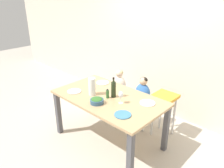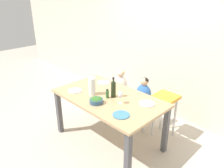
{
  "view_description": "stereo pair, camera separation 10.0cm",
  "coord_description": "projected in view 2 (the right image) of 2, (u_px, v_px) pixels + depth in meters",
  "views": [
    {
      "loc": [
        1.99,
        -2.04,
        2.21
      ],
      "look_at": [
        0.0,
        0.07,
        0.96
      ],
      "focal_mm": 35.0,
      "sensor_mm": 36.0,
      "label": 1
    },
    {
      "loc": [
        2.06,
        -1.97,
        2.21
      ],
      "look_at": [
        0.0,
        0.07,
        0.96
      ],
      "focal_mm": 35.0,
      "sensor_mm": 36.0,
      "label": 2
    }
  ],
  "objects": [
    {
      "name": "dining_table",
      "position": [
        109.0,
        103.0,
        3.23
      ],
      "size": [
        1.62,
        0.94,
        0.78
      ],
      "color": "tan",
      "rests_on": "ground_plane"
    },
    {
      "name": "wall_back",
      "position": [
        165.0,
        43.0,
        3.87
      ],
      "size": [
        10.0,
        0.06,
        2.7
      ],
      "color": "beige",
      "rests_on": "ground_plane"
    },
    {
      "name": "paper_towel_roll",
      "position": [
        92.0,
        86.0,
        3.21
      ],
      "size": [
        0.1,
        0.1,
        0.26
      ],
      "color": "white",
      "rests_on": "dining_table"
    },
    {
      "name": "dinner_plate_front_right",
      "position": [
        121.0,
        115.0,
        2.71
      ],
      "size": [
        0.21,
        0.21,
        0.01
      ],
      "color": "teal",
      "rests_on": "dining_table"
    },
    {
      "name": "ground_plane",
      "position": [
        109.0,
        140.0,
        3.49
      ],
      "size": [
        14.0,
        14.0,
        0.0
      ],
      "primitive_type": "plane",
      "color": "#BCB2A3"
    },
    {
      "name": "dinner_plate_back_right",
      "position": [
        147.0,
        104.0,
        2.98
      ],
      "size": [
        0.21,
        0.21,
        0.01
      ],
      "color": "silver",
      "rests_on": "dining_table"
    },
    {
      "name": "dinner_plate_back_left",
      "position": [
        104.0,
        82.0,
        3.66
      ],
      "size": [
        0.21,
        0.21,
        0.01
      ],
      "color": "silver",
      "rests_on": "dining_table"
    },
    {
      "name": "wine_glass_near",
      "position": [
        120.0,
        95.0,
        2.95
      ],
      "size": [
        0.07,
        0.07,
        0.18
      ],
      "color": "white",
      "rests_on": "dining_table"
    },
    {
      "name": "person_child_left",
      "position": [
        121.0,
        83.0,
        3.98
      ],
      "size": [
        0.27,
        0.2,
        0.45
      ],
      "color": "beige",
      "rests_on": "chair_far_left"
    },
    {
      "name": "salad_bowl_large",
      "position": [
        96.0,
        100.0,
        2.99
      ],
      "size": [
        0.19,
        0.19,
        0.08
      ],
      "color": "#335675",
      "rests_on": "dining_table"
    },
    {
      "name": "condiment_bottle_hot_sauce",
      "position": [
        107.0,
        93.0,
        3.12
      ],
      "size": [
        0.04,
        0.04,
        0.15
      ],
      "color": "#336633",
      "rests_on": "dining_table"
    },
    {
      "name": "chair_right_highchair",
      "position": [
        165.0,
        105.0,
        3.4
      ],
      "size": [
        0.34,
        0.33,
        0.73
      ],
      "color": "silver",
      "rests_on": "ground_plane"
    },
    {
      "name": "person_child_center",
      "position": [
        144.0,
        92.0,
        3.64
      ],
      "size": [
        0.27,
        0.2,
        0.45
      ],
      "color": "#3366B2",
      "rests_on": "chair_far_center"
    },
    {
      "name": "chair_far_center",
      "position": [
        143.0,
        106.0,
        3.75
      ],
      "size": [
        0.4,
        0.38,
        0.45
      ],
      "color": "silver",
      "rests_on": "ground_plane"
    },
    {
      "name": "dinner_plate_front_left",
      "position": [
        75.0,
        91.0,
        3.36
      ],
      "size": [
        0.21,
        0.21,
        0.01
      ],
      "color": "silver",
      "rests_on": "dining_table"
    },
    {
      "name": "wine_bottle",
      "position": [
        113.0,
        89.0,
        3.13
      ],
      "size": [
        0.07,
        0.07,
        0.3
      ],
      "color": "#232D19",
      "rests_on": "dining_table"
    },
    {
      "name": "chair_far_left",
      "position": [
        120.0,
        96.0,
        4.09
      ],
      "size": [
        0.4,
        0.38,
        0.45
      ],
      "color": "silver",
      "rests_on": "ground_plane"
    }
  ]
}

